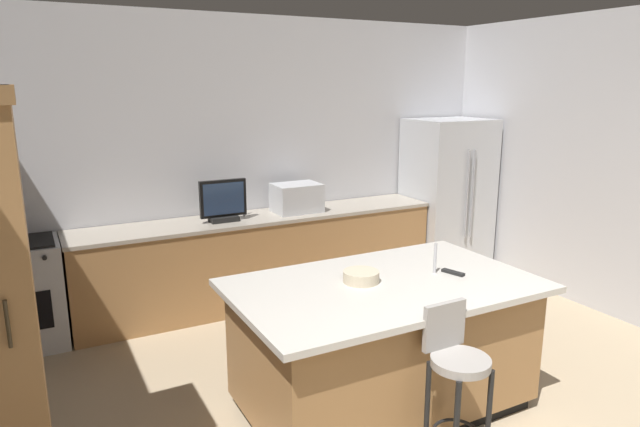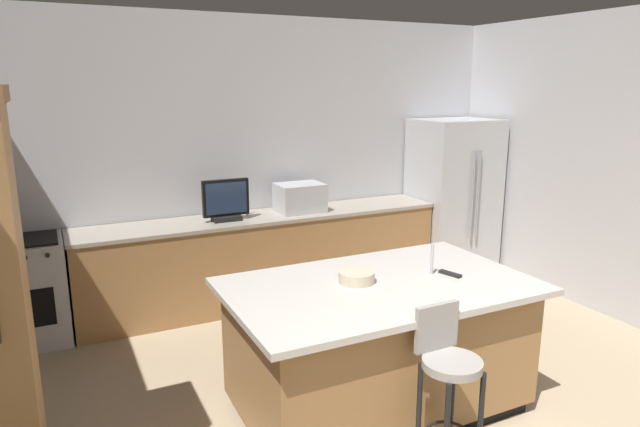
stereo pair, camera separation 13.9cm
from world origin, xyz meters
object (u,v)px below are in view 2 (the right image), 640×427
at_px(tv_monitor, 226,202).
at_px(tv_remote, 450,274).
at_px(bar_stool_center, 447,377).
at_px(kitchen_island, 378,346).
at_px(range_oven, 21,293).
at_px(fruit_bowl, 357,277).
at_px(microwave, 300,198).
at_px(refrigerator, 453,197).

xyz_separation_m(tv_monitor, tv_remote, (0.93, -2.26, -0.17)).
bearing_deg(bar_stool_center, tv_monitor, 96.72).
bearing_deg(kitchen_island, tv_remote, -8.18).
distance_m(range_oven, fruit_bowl, 3.06).
bearing_deg(microwave, tv_monitor, -176.35).
distance_m(refrigerator, tv_remote, 2.91).
relative_size(refrigerator, microwave, 3.81).
relative_size(kitchen_island, tv_monitor, 4.47).
xyz_separation_m(bar_stool_center, tv_remote, (0.53, 0.66, 0.33)).
distance_m(microwave, bar_stool_center, 3.04).
xyz_separation_m(range_oven, fruit_bowl, (2.12, -2.15, 0.50)).
bearing_deg(refrigerator, range_oven, 179.21).
xyz_separation_m(microwave, bar_stool_center, (-0.41, -2.98, -0.46)).
distance_m(kitchen_island, fruit_bowl, 0.52).
xyz_separation_m(fruit_bowl, tv_remote, (0.66, -0.16, -0.03)).
xyz_separation_m(tv_monitor, bar_stool_center, (0.40, -2.92, -0.50)).
bearing_deg(bar_stool_center, kitchen_island, 88.89).
bearing_deg(refrigerator, kitchen_island, -137.62).
bearing_deg(tv_monitor, microwave, 3.65).
height_order(microwave, tv_remote, microwave).
distance_m(microwave, tv_monitor, 0.82).
height_order(refrigerator, tv_monitor, refrigerator).
bearing_deg(refrigerator, tv_monitor, 179.73).
relative_size(range_oven, microwave, 1.96).
height_order(refrigerator, tv_remote, refrigerator).
bearing_deg(range_oven, refrigerator, -0.79).
relative_size(tv_monitor, tv_remote, 2.70).
xyz_separation_m(refrigerator, bar_stool_center, (-2.38, -2.91, -0.30)).
distance_m(refrigerator, bar_stool_center, 3.77).
xyz_separation_m(range_oven, bar_stool_center, (2.25, -2.97, 0.14)).
height_order(refrigerator, microwave, refrigerator).
xyz_separation_m(kitchen_island, fruit_bowl, (-0.13, 0.09, 0.49)).
bearing_deg(kitchen_island, bar_stool_center, -90.05).
height_order(microwave, fruit_bowl, microwave).
height_order(kitchen_island, microwave, microwave).
relative_size(fruit_bowl, tv_remote, 1.44).
bearing_deg(microwave, kitchen_island, -100.47).
distance_m(tv_monitor, bar_stool_center, 2.99).
xyz_separation_m(range_oven, microwave, (2.66, 0.00, 0.60)).
bearing_deg(tv_monitor, fruit_bowl, -82.70).
bearing_deg(microwave, range_oven, -179.98).
height_order(microwave, tv_monitor, tv_monitor).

